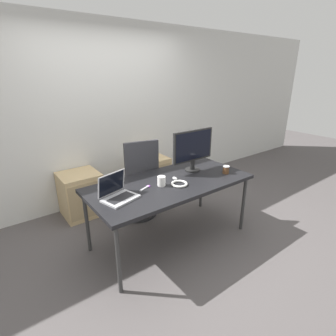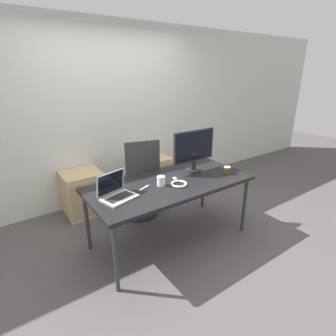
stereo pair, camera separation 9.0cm
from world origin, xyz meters
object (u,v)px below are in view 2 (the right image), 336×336
Objects in this scene: cabinet_right at (153,175)px; monitor at (194,149)px; laptop_center at (116,193)px; cable_coil at (179,184)px; mouse at (175,179)px; office_chair at (140,187)px; cabinet_left at (83,193)px; coffee_cup_brown at (227,170)px; coffee_cup_white at (161,181)px.

monitor is at bearing -94.84° from cabinet_right.
cable_coil is (0.68, -0.11, -0.04)m from laptop_center.
mouse reaches higher than cabinet_right.
monitor reaches higher than laptop_center.
office_chair is at bearing 126.59° from monitor.
cabinet_left is 1.70m from monitor.
cabinet_left is 6.56× the size of coffee_cup_brown.
mouse is (-0.45, -1.21, 0.46)m from cabinet_right.
coffee_cup_white is (-0.21, -0.04, 0.04)m from mouse.
laptop_center is at bearing -177.91° from mouse.
cabinet_right is at bearing 0.00° from cabinet_left.
cable_coil is at bearing -149.13° from monitor.
cable_coil is (0.66, -1.35, 0.46)m from cabinet_left.
cabinet_right is 1.37m from mouse.
cabinet_right is 1.50m from coffee_cup_white.
mouse is (0.73, 0.03, -0.04)m from laptop_center.
cabinet_left is at bearing 132.96° from coffee_cup_brown.
office_chair reaches higher than cabinet_left.
cable_coil is (-0.66, 0.07, -0.03)m from coffee_cup_brown.
coffee_cup_white reaches higher than coffee_cup_brown.
mouse is at bearing 71.15° from cable_coil.
monitor is (0.44, -0.59, 0.61)m from office_chair.
cable_coil is at bearing 173.86° from coffee_cup_brown.
mouse is at bearing 160.98° from coffee_cup_brown.
monitor is at bearing 15.69° from mouse.
office_chair is 11.94× the size of coffee_cup_brown.
cabinet_left is 1.16m from cabinet_right.
cabinet_left is at bearing 120.35° from mouse.
coffee_cup_brown is at bearing -47.04° from cabinet_left.
monitor is 5.57× the size of coffee_cup_white.
mouse is at bearing -82.88° from office_chair.
cable_coil is at bearing -110.15° from cabinet_right.
coffee_cup_brown is at bearing -83.26° from cabinet_right.
coffee_cup_white is 0.58× the size of cable_coil.
office_chair is 1.82× the size of cabinet_left.
cabinet_left is (-0.62, 0.52, -0.13)m from office_chair.
monitor is at bearing 6.64° from laptop_center.
office_chair reaches higher than cabinet_right.
coffee_cup_white is at bearing 168.24° from coffee_cup_brown.
cable_coil reaches higher than cabinet_left.
coffee_cup_brown is (0.17, -1.42, 0.50)m from cabinet_right.
mouse reaches higher than cabinet_left.
office_chair is 0.90m from cable_coil.
coffee_cup_brown is (1.32, -1.42, 0.50)m from cabinet_left.
cabinet_right is at bearing 46.48° from laptop_center.
monitor reaches higher than coffee_cup_brown.
cabinet_left is at bearing 111.60° from coffee_cup_white.
laptop_center is at bearing -131.70° from office_chair.
cabinet_left is 1.00× the size of cabinet_right.
cabinet_right is 8.98× the size of mouse.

